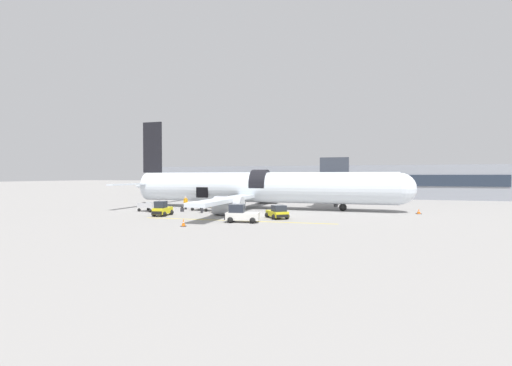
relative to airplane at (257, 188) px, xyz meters
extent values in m
plane|color=gray|center=(3.43, -7.20, -2.81)|extent=(500.00, 500.00, 0.00)
cube|color=yellow|center=(1.54, -12.52, -2.81)|extent=(19.41, 1.01, 0.01)
cube|color=gray|center=(3.43, 29.21, 0.40)|extent=(70.81, 8.97, 6.43)
cube|color=#232D3D|center=(3.43, 24.67, 0.73)|extent=(69.39, 0.16, 2.06)
cylinder|color=#4C4C51|center=(9.95, 6.01, -0.98)|extent=(0.60, 0.60, 3.67)
cube|color=silver|center=(9.95, 6.01, 2.29)|extent=(2.85, 8.01, 2.85)
cube|color=#333842|center=(9.95, 2.60, 2.29)|extent=(3.71, 1.60, 3.42)
cylinder|color=silver|center=(0.46, 0.00, 0.05)|extent=(34.51, 4.00, 4.00)
sphere|color=silver|center=(17.72, 0.00, 0.05)|extent=(3.80, 3.80, 3.80)
cone|color=silver|center=(-16.80, 0.00, 0.05)|extent=(4.60, 3.68, 3.68)
cylinder|color=black|center=(0.46, -0.04, 0.41)|extent=(2.07, 4.01, 4.01)
cube|color=black|center=(-16.05, 0.00, 5.75)|extent=(3.00, 0.28, 7.40)
cube|color=silver|center=(-16.27, -4.46, 0.45)|extent=(0.89, 8.92, 0.20)
cube|color=silver|center=(-16.27, 4.46, 0.45)|extent=(0.89, 8.92, 0.20)
cube|color=silver|center=(-0.92, -8.57, -1.05)|extent=(2.11, 15.94, 0.40)
cube|color=silver|center=(-0.92, 8.57, -1.05)|extent=(2.11, 15.94, 0.40)
cylinder|color=#B2B7BF|center=(-0.72, -8.69, -1.74)|extent=(3.23, 2.09, 2.09)
cylinder|color=#B2B7BF|center=(-0.72, 8.69, -1.74)|extent=(3.23, 2.09, 2.09)
cube|color=black|center=(-7.13, -1.98, -0.65)|extent=(1.70, 0.12, 1.40)
cylinder|color=#56565B|center=(11.16, 0.00, -1.65)|extent=(0.22, 0.22, 1.39)
sphere|color=black|center=(11.16, 0.00, -2.34)|extent=(0.94, 0.94, 0.94)
cylinder|color=#56565B|center=(-2.99, -2.70, -1.65)|extent=(0.22, 0.22, 1.39)
sphere|color=black|center=(-2.99, -2.70, -2.34)|extent=(0.94, 0.94, 0.94)
cylinder|color=#56565B|center=(-2.99, 2.70, -1.65)|extent=(0.22, 0.22, 1.39)
sphere|color=black|center=(-2.99, 2.70, -2.34)|extent=(0.94, 0.94, 0.94)
cube|color=yellow|center=(-7.67, -10.82, -2.24)|extent=(1.47, 2.68, 0.66)
cube|color=#232833|center=(-7.63, -11.27, -1.55)|extent=(1.15, 1.25, 0.74)
cube|color=black|center=(-7.54, -12.15, -2.38)|extent=(1.12, 0.22, 0.33)
sphere|color=black|center=(-8.17, -11.75, -2.53)|extent=(0.56, 0.56, 0.56)
sphere|color=black|center=(-7.00, -11.64, -2.53)|extent=(0.56, 0.56, 0.56)
sphere|color=black|center=(-8.33, -10.00, -2.53)|extent=(0.56, 0.56, 0.56)
sphere|color=black|center=(-7.17, -9.89, -2.53)|extent=(0.56, 0.56, 0.56)
cube|color=yellow|center=(4.95, -9.55, -2.31)|extent=(2.81, 3.07, 0.53)
cube|color=#232833|center=(5.23, -9.94, -1.73)|extent=(1.73, 1.73, 0.63)
cube|color=black|center=(5.79, -10.70, -2.42)|extent=(1.13, 0.88, 0.26)
sphere|color=black|center=(4.94, -10.72, -2.53)|extent=(0.56, 0.56, 0.56)
sphere|color=black|center=(6.06, -9.89, -2.53)|extent=(0.56, 0.56, 0.56)
sphere|color=black|center=(3.83, -9.22, -2.53)|extent=(0.56, 0.56, 0.56)
sphere|color=black|center=(4.95, -8.39, -2.53)|extent=(0.56, 0.56, 0.56)
cube|color=silver|center=(2.55, -13.48, -2.23)|extent=(3.23, 1.62, 0.70)
cube|color=#232833|center=(2.01, -13.55, -1.50)|extent=(1.52, 1.22, 0.76)
cube|color=black|center=(0.96, -13.68, -2.37)|extent=(0.26, 1.13, 0.35)
sphere|color=black|center=(1.43, -13.02, -2.53)|extent=(0.56, 0.56, 0.56)
sphere|color=black|center=(1.57, -14.20, -2.53)|extent=(0.56, 0.56, 0.56)
sphere|color=black|center=(3.52, -12.76, -2.53)|extent=(0.56, 0.56, 0.56)
sphere|color=black|center=(3.67, -13.93, -2.53)|extent=(0.56, 0.56, 0.56)
cube|color=#999BA0|center=(-5.74, -4.46, -2.22)|extent=(3.57, 2.53, 0.05)
cube|color=#999BA0|center=(-4.22, -4.90, -1.93)|extent=(0.53, 1.65, 0.53)
cube|color=#999BA0|center=(-5.97, -5.25, -1.93)|extent=(3.05, 0.94, 0.53)
cube|color=#999BA0|center=(-5.51, -3.67, -1.93)|extent=(3.05, 0.94, 0.53)
cube|color=#333338|center=(-3.76, -5.04, -2.47)|extent=(0.89, 0.33, 0.06)
sphere|color=black|center=(-4.90, -5.59, -2.61)|extent=(0.40, 0.40, 0.40)
sphere|color=black|center=(-4.42, -3.96, -2.61)|extent=(0.40, 0.40, 0.40)
sphere|color=black|center=(-7.06, -4.96, -2.61)|extent=(0.40, 0.40, 0.40)
sphere|color=black|center=(-6.59, -3.33, -2.61)|extent=(0.40, 0.40, 0.40)
cube|color=#4C1E1E|center=(-6.28, -4.42, -2.05)|extent=(0.43, 0.33, 0.28)
cube|color=olive|center=(-6.66, -3.96, -2.04)|extent=(0.45, 0.36, 0.31)
cube|color=#4C1E1E|center=(-4.79, -4.93, -2.01)|extent=(0.37, 0.30, 0.36)
cube|color=#4C1E1E|center=(-5.17, -4.57, -2.01)|extent=(0.57, 0.37, 0.38)
cube|color=silver|center=(-11.69, -7.36, -2.29)|extent=(3.26, 2.21, 0.05)
cube|color=silver|center=(-10.30, -7.78, -2.00)|extent=(0.47, 1.36, 0.53)
cube|color=silver|center=(-11.89, -8.00, -2.00)|extent=(2.81, 0.91, 0.53)
cube|color=silver|center=(-11.50, -6.71, -2.00)|extent=(2.81, 0.91, 0.53)
cube|color=#333338|center=(-9.84, -7.92, -2.51)|extent=(0.88, 0.34, 0.06)
sphere|color=black|center=(-10.90, -8.33, -2.61)|extent=(0.40, 0.40, 0.40)
sphere|color=black|center=(-10.49, -6.99, -2.61)|extent=(0.40, 0.40, 0.40)
sphere|color=black|center=(-12.89, -7.72, -2.61)|extent=(0.40, 0.40, 0.40)
sphere|color=black|center=(-12.48, -6.38, -2.61)|extent=(0.40, 0.40, 0.40)
cube|color=#14472D|center=(-11.93, -7.03, -2.13)|extent=(0.49, 0.36, 0.28)
cube|color=olive|center=(-11.17, -7.46, -2.04)|extent=(0.40, 0.26, 0.45)
cylinder|color=#2D2D33|center=(-3.37, -6.98, -2.44)|extent=(0.38, 0.38, 0.75)
cylinder|color=orange|center=(-3.37, -6.98, -1.77)|extent=(0.49, 0.49, 0.59)
sphere|color=tan|center=(-3.37, -6.98, -1.38)|extent=(0.21, 0.21, 0.21)
cylinder|color=orange|center=(-3.53, -7.10, -1.84)|extent=(0.16, 0.16, 0.54)
cylinder|color=orange|center=(-3.20, -6.85, -1.84)|extent=(0.16, 0.16, 0.54)
cylinder|color=#2D2D33|center=(-4.70, -7.13, -2.44)|extent=(0.29, 0.29, 0.74)
cylinder|color=#B7E019|center=(-4.70, -7.13, -1.78)|extent=(0.38, 0.38, 0.58)
sphere|color=beige|center=(-4.70, -7.13, -1.38)|extent=(0.21, 0.21, 0.21)
cylinder|color=#B7E019|center=(-4.50, -7.15, -1.84)|extent=(0.12, 0.12, 0.54)
cylinder|color=#B7E019|center=(-4.91, -7.11, -1.84)|extent=(0.12, 0.12, 0.54)
cylinder|color=black|center=(-8.63, -3.78, -2.41)|extent=(0.33, 0.33, 0.81)
cylinder|color=orange|center=(-8.63, -3.78, -1.68)|extent=(0.43, 0.43, 0.64)
sphere|color=beige|center=(-8.63, -3.78, -1.25)|extent=(0.22, 0.22, 0.22)
cylinder|color=orange|center=(-8.85, -3.82, -1.75)|extent=(0.14, 0.14, 0.59)
cylinder|color=orange|center=(-8.40, -3.75, -1.75)|extent=(0.14, 0.14, 0.59)
cube|color=#2D2D33|center=(-7.64, -6.50, -2.58)|extent=(0.43, 0.18, 0.46)
cube|color=black|center=(-7.64, -6.50, -2.30)|extent=(0.28, 0.04, 0.12)
cube|color=black|center=(19.69, -0.80, -2.80)|extent=(0.61, 0.61, 0.03)
cone|color=orange|center=(19.69, -0.80, -2.53)|extent=(0.45, 0.45, 0.57)
cylinder|color=white|center=(19.69, -0.80, -2.50)|extent=(0.26, 0.26, 0.07)
cube|color=black|center=(-1.57, -17.33, -2.80)|extent=(0.46, 0.46, 0.03)
cone|color=orange|center=(-1.57, -17.33, -2.49)|extent=(0.34, 0.34, 0.65)
cylinder|color=white|center=(-1.57, -17.33, -2.46)|extent=(0.20, 0.20, 0.08)
camera|label=1|loc=(12.90, -43.87, 1.57)|focal=24.00mm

